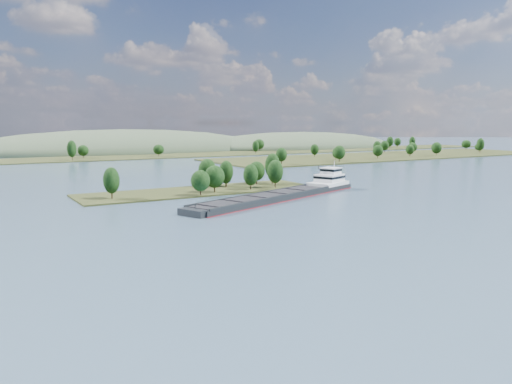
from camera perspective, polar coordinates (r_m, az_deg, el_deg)
ground at (r=156.23m, az=2.78°, el=-2.54°), size 1800.00×1800.00×0.00m
tree_island at (r=210.25m, az=-4.51°, el=1.26°), size 100.00×33.14×15.13m
right_bank at (r=442.26m, az=15.07°, el=4.08°), size 320.00×90.00×15.40m
back_shoreline at (r=418.95m, az=-17.99°, el=3.74°), size 900.00×60.00×16.16m
hill_east at (r=590.18m, az=5.02°, el=5.12°), size 260.00×140.00×36.00m
hill_west at (r=528.98m, az=-14.91°, el=4.57°), size 320.00×160.00×44.00m
cargo_barge at (r=192.47m, az=3.79°, el=-0.09°), size 90.67×42.77×12.54m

